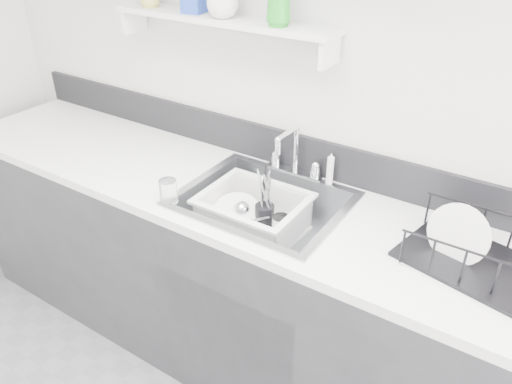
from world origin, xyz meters
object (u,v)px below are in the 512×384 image
Objects in this scene: sink at (263,219)px; wash_tub at (254,214)px; counter_run at (262,289)px; dish_rack at (473,245)px.

sink is 0.05m from wash_tub.
wash_tub is at bearing 170.13° from counter_run.
dish_rack reaches higher than wash_tub.
counter_run reaches higher than wash_tub.
dish_rack reaches higher than counter_run.
counter_run is 7.84× the size of dish_rack.
sink is 1.57× the size of wash_tub.
wash_tub is at bearing 170.13° from sink.
wash_tub is (-0.05, 0.01, 0.37)m from counter_run.
counter_run is 7.87× the size of wash_tub.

